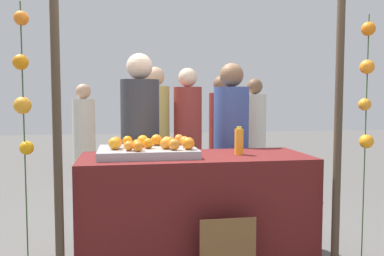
% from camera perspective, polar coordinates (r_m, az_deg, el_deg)
% --- Properties ---
extents(stall_counter, '(1.75, 0.72, 0.87)m').
position_cam_1_polar(stall_counter, '(3.22, 0.46, -11.54)').
color(stall_counter, '#5B1919').
rests_on(stall_counter, ground_plane).
extents(orange_tray, '(0.74, 0.55, 0.06)m').
position_cam_1_polar(orange_tray, '(3.13, -6.26, -3.32)').
color(orange_tray, '#9EA0A5').
rests_on(orange_tray, stall_counter).
extents(orange_0, '(0.08, 0.08, 0.08)m').
position_cam_1_polar(orange_0, '(2.97, -2.52, -2.31)').
color(orange_0, orange).
rests_on(orange_0, orange_tray).
extents(orange_1, '(0.09, 0.09, 0.09)m').
position_cam_1_polar(orange_1, '(3.13, -10.55, -2.00)').
color(orange_1, orange).
rests_on(orange_1, orange_tray).
extents(orange_2, '(0.09, 0.09, 0.09)m').
position_cam_1_polar(orange_2, '(3.27, -5.00, -1.68)').
color(orange_2, orange).
rests_on(orange_2, orange_tray).
extents(orange_3, '(0.08, 0.08, 0.08)m').
position_cam_1_polar(orange_3, '(3.26, -9.02, -1.80)').
color(orange_3, orange).
rests_on(orange_3, orange_tray).
extents(orange_4, '(0.08, 0.08, 0.08)m').
position_cam_1_polar(orange_4, '(3.11, -0.81, -2.08)').
color(orange_4, orange).
rests_on(orange_4, orange_tray).
extents(orange_5, '(0.08, 0.08, 0.08)m').
position_cam_1_polar(orange_5, '(3.32, -1.85, -1.62)').
color(orange_5, orange).
rests_on(orange_5, orange_tray).
extents(orange_6, '(0.08, 0.08, 0.08)m').
position_cam_1_polar(orange_6, '(3.24, -3.54, -1.85)').
color(orange_6, orange).
rests_on(orange_6, orange_tray).
extents(orange_7, '(0.08, 0.08, 0.08)m').
position_cam_1_polar(orange_7, '(3.08, -6.15, -2.15)').
color(orange_7, orange).
rests_on(orange_7, orange_tray).
extents(orange_8, '(0.08, 0.08, 0.08)m').
position_cam_1_polar(orange_8, '(3.01, -7.71, -2.33)').
color(orange_8, orange).
rests_on(orange_8, orange_tray).
extents(orange_9, '(0.08, 0.08, 0.08)m').
position_cam_1_polar(orange_9, '(3.24, -1.07, -1.83)').
color(orange_9, orange).
rests_on(orange_9, orange_tray).
extents(orange_10, '(0.09, 0.09, 0.09)m').
position_cam_1_polar(orange_10, '(3.19, -6.91, -1.82)').
color(orange_10, orange).
rests_on(orange_10, orange_tray).
extents(orange_11, '(0.09, 0.09, 0.09)m').
position_cam_1_polar(orange_11, '(3.05, -10.80, -2.15)').
color(orange_11, orange).
rests_on(orange_11, orange_tray).
extents(orange_12, '(0.07, 0.07, 0.07)m').
position_cam_1_polar(orange_12, '(2.96, -8.84, -2.48)').
color(orange_12, orange).
rests_on(orange_12, orange_tray).
extents(orange_13, '(0.08, 0.08, 0.08)m').
position_cam_1_polar(orange_13, '(3.04, -3.74, -2.18)').
color(orange_13, orange).
rests_on(orange_13, orange_tray).
extents(orange_14, '(0.08, 0.08, 0.08)m').
position_cam_1_polar(orange_14, '(3.11, -3.14, -2.03)').
color(orange_14, orange).
rests_on(orange_14, orange_tray).
extents(orange_15, '(0.09, 0.09, 0.09)m').
position_cam_1_polar(orange_15, '(3.00, -0.50, -2.18)').
color(orange_15, orange).
rests_on(orange_15, orange_tray).
extents(orange_16, '(0.07, 0.07, 0.07)m').
position_cam_1_polar(orange_16, '(2.92, -7.56, -2.57)').
color(orange_16, orange).
rests_on(orange_16, orange_tray).
extents(juice_bottle, '(0.07, 0.07, 0.22)m').
position_cam_1_polar(juice_bottle, '(3.18, 6.60, -1.88)').
color(juice_bottle, orange).
rests_on(juice_bottle, stall_counter).
extents(vendor_left, '(0.34, 0.34, 1.70)m').
position_cam_1_polar(vendor_left, '(3.66, -7.24, -3.94)').
color(vendor_left, '#333338').
rests_on(vendor_left, ground_plane).
extents(vendor_right, '(0.33, 0.33, 1.63)m').
position_cam_1_polar(vendor_right, '(3.83, 5.49, -4.05)').
color(vendor_right, '#384C8C').
rests_on(vendor_right, ground_plane).
extents(crowd_person_0, '(0.33, 0.33, 1.66)m').
position_cam_1_polar(crowd_person_0, '(4.87, -0.60, -2.07)').
color(crowd_person_0, maroon).
rests_on(crowd_person_0, ground_plane).
extents(crowd_person_1, '(0.30, 0.30, 1.50)m').
position_cam_1_polar(crowd_person_1, '(5.68, -14.87, -2.10)').
color(crowd_person_1, beige).
rests_on(crowd_person_1, ground_plane).
extents(crowd_person_2, '(0.32, 0.32, 1.59)m').
position_cam_1_polar(crowd_person_2, '(5.11, 4.16, -2.19)').
color(crowd_person_2, maroon).
rests_on(crowd_person_2, ground_plane).
extents(crowd_person_3, '(0.33, 0.33, 1.67)m').
position_cam_1_polar(crowd_person_3, '(4.80, -5.16, -2.15)').
color(crowd_person_3, tan).
rests_on(crowd_person_3, ground_plane).
extents(crowd_person_4, '(0.31, 0.31, 1.57)m').
position_cam_1_polar(crowd_person_4, '(5.61, 8.69, -1.73)').
color(crowd_person_4, beige).
rests_on(crowd_person_4, ground_plane).
extents(canopy_post_left, '(0.06, 0.06, 2.07)m').
position_cam_1_polar(canopy_post_left, '(2.70, -18.34, -1.85)').
color(canopy_post_left, '#473828').
rests_on(canopy_post_left, ground_plane).
extents(canopy_post_right, '(0.06, 0.06, 2.07)m').
position_cam_1_polar(canopy_post_right, '(3.06, 19.75, -1.19)').
color(canopy_post_right, '#473828').
rests_on(canopy_post_right, ground_plane).
extents(garland_strand_left, '(0.11, 0.11, 1.88)m').
position_cam_1_polar(garland_strand_left, '(2.66, -22.63, 5.16)').
color(garland_strand_left, '#2D4C23').
rests_on(garland_strand_left, ground_plane).
extents(garland_strand_right, '(0.11, 0.11, 1.88)m').
position_cam_1_polar(garland_strand_right, '(3.08, 23.28, 5.27)').
color(garland_strand_right, '#2D4C23').
rests_on(garland_strand_right, ground_plane).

